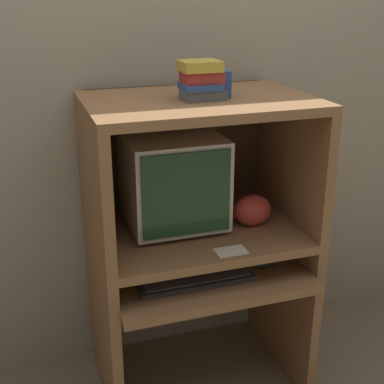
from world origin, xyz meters
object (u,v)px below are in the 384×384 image
object	(u,v)px
crt_monitor	(173,180)
snack_bag	(252,210)
mouse	(264,263)
storage_box	(208,84)
book_stack	(201,80)
keyboard	(195,278)

from	to	relation	value
crt_monitor	snack_bag	bearing A→B (deg)	-18.54
mouse	snack_bag	size ratio (longest dim) A/B	0.46
crt_monitor	snack_bag	xyz separation A→B (m)	(0.31, -0.11, -0.14)
mouse	crt_monitor	bearing A→B (deg)	144.82
mouse	storage_box	distance (m)	0.76
mouse	book_stack	size ratio (longest dim) A/B	0.47
keyboard	storage_box	xyz separation A→B (m)	(0.11, 0.18, 0.72)
book_stack	storage_box	size ratio (longest dim) A/B	1.10
keyboard	snack_bag	bearing A→B (deg)	24.39
book_stack	keyboard	bearing A→B (deg)	-116.81
crt_monitor	keyboard	size ratio (longest dim) A/B	0.85
crt_monitor	keyboard	world-z (taller)	crt_monitor
crt_monitor	mouse	xyz separation A→B (m)	(0.32, -0.23, -0.32)
keyboard	snack_bag	size ratio (longest dim) A/B	2.85
storage_box	keyboard	bearing A→B (deg)	-122.36
crt_monitor	keyboard	distance (m)	0.41
keyboard	storage_box	size ratio (longest dim) A/B	3.20
snack_bag	storage_box	distance (m)	0.57
crt_monitor	book_stack	xyz separation A→B (m)	(0.08, -0.11, 0.42)
keyboard	mouse	distance (m)	0.31
storage_box	crt_monitor	bearing A→B (deg)	151.69
crt_monitor	book_stack	size ratio (longest dim) A/B	2.46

